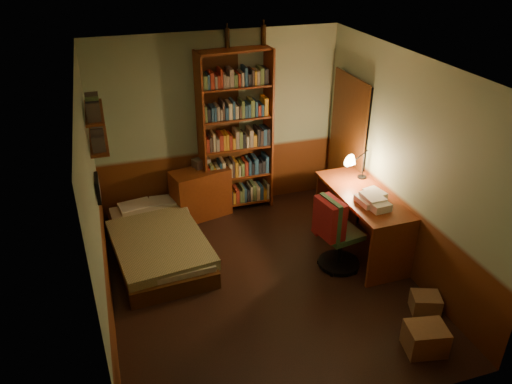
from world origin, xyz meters
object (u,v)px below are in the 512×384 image
object	(u,v)px
dresser	(201,193)
office_chair	(342,230)
desk	(361,221)
cardboard_box_a	(425,339)
mini_stereo	(201,163)
bookshelf	(236,134)
bed	(158,235)
desk_lamp	(364,160)
cardboard_box_b	(425,303)

from	to	relation	value
dresser	office_chair	world-z (taller)	office_chair
desk	cardboard_box_a	size ratio (longest dim) A/B	3.96
mini_stereo	office_chair	bearing A→B (deg)	-74.95
dresser	bookshelf	bearing A→B (deg)	-5.11
bed	desk	xyz separation A→B (m)	(2.54, -0.69, 0.13)
desk_lamp	office_chair	world-z (taller)	desk_lamp
cardboard_box_b	bookshelf	bearing A→B (deg)	115.09
bed	desk_lamp	world-z (taller)	desk_lamp
dresser	cardboard_box_a	world-z (taller)	dresser
mini_stereo	office_chair	world-z (taller)	office_chair
cardboard_box_a	cardboard_box_b	xyz separation A→B (m)	(0.35, 0.49, -0.04)
bookshelf	desk	bearing A→B (deg)	-58.78
dresser	desk_lamp	world-z (taller)	desk_lamp
mini_stereo	bookshelf	xyz separation A→B (m)	(0.51, -0.04, 0.40)
desk	cardboard_box_b	world-z (taller)	desk
desk	office_chair	bearing A→B (deg)	-148.49
desk_lamp	desk	bearing A→B (deg)	-120.58
dresser	office_chair	size ratio (longest dim) A/B	0.78
mini_stereo	cardboard_box_b	bearing A→B (deg)	-77.90
desk	desk_lamp	bearing A→B (deg)	64.44
dresser	desk_lamp	bearing A→B (deg)	-42.18
mini_stereo	office_chair	xyz separation A→B (m)	(1.33, -1.87, -0.26)
desk_lamp	cardboard_box_b	size ratio (longest dim) A/B	1.74
cardboard_box_a	bookshelf	bearing A→B (deg)	106.58
bookshelf	dresser	bearing A→B (deg)	-178.44
mini_stereo	bed	bearing A→B (deg)	-151.26
mini_stereo	desk	world-z (taller)	mini_stereo
bed	office_chair	bearing A→B (deg)	-28.11
bookshelf	cardboard_box_a	size ratio (longest dim) A/B	6.08
dresser	cardboard_box_a	size ratio (longest dim) A/B	2.10
desk	cardboard_box_b	size ratio (longest dim) A/B	5.07
bookshelf	desk_lamp	bearing A→B (deg)	-46.32
office_chair	bookshelf	bearing A→B (deg)	104.47
desk_lamp	cardboard_box_a	size ratio (longest dim) A/B	1.36
dresser	mini_stereo	size ratio (longest dim) A/B	3.68
desk_lamp	cardboard_box_b	bearing A→B (deg)	-98.27
desk_lamp	office_chair	size ratio (longest dim) A/B	0.50
cardboard_box_a	cardboard_box_b	world-z (taller)	cardboard_box_a
bed	cardboard_box_a	world-z (taller)	bed
desk	cardboard_box_b	bearing A→B (deg)	-85.97
bed	office_chair	distance (m)	2.34
desk	desk_lamp	distance (m)	0.81
desk_lamp	office_chair	bearing A→B (deg)	-137.88
mini_stereo	bookshelf	distance (m)	0.65
bookshelf	desk_lamp	world-z (taller)	bookshelf
bed	office_chair	xyz separation A→B (m)	(2.13, -0.95, 0.24)
office_chair	cardboard_box_b	distance (m)	1.26
cardboard_box_a	cardboard_box_b	distance (m)	0.60
bed	cardboard_box_b	bearing A→B (deg)	-41.09
mini_stereo	cardboard_box_b	world-z (taller)	mini_stereo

